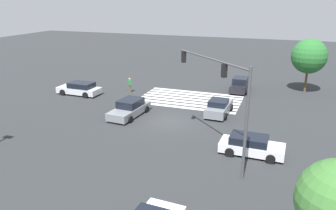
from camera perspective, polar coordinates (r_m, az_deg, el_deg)
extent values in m
plane|color=#2B2D30|center=(28.82, 0.00, -2.80)|extent=(128.88, 128.88, 0.00)
cube|color=silver|center=(37.63, 5.06, 2.22)|extent=(10.64, 0.60, 0.01)
cube|color=silver|center=(36.74, 4.67, 1.83)|extent=(10.64, 0.60, 0.01)
cube|color=silver|center=(35.87, 4.26, 1.43)|extent=(10.64, 0.60, 0.01)
cube|color=silver|center=(34.99, 3.84, 1.01)|extent=(10.64, 0.60, 0.01)
cube|color=silver|center=(34.12, 3.39, 0.56)|extent=(10.64, 0.60, 0.01)
cube|color=silver|center=(33.25, 2.92, 0.10)|extent=(10.64, 0.60, 0.01)
cube|color=silver|center=(32.39, 2.42, -0.40)|extent=(10.64, 0.60, 0.01)
cylinder|color=#47474C|center=(19.21, 13.46, -3.45)|extent=(0.18, 0.18, 6.83)
cylinder|color=#47474C|center=(21.56, 7.36, 8.02)|extent=(5.86, 5.86, 0.12)
cube|color=black|center=(20.31, 9.76, 5.93)|extent=(0.40, 0.40, 0.84)
sphere|color=red|center=(20.44, 9.51, 6.02)|extent=(0.16, 0.16, 0.16)
cube|color=black|center=(24.77, 2.76, 8.37)|extent=(0.40, 0.40, 0.84)
sphere|color=gold|center=(24.91, 2.58, 8.43)|extent=(0.16, 0.16, 0.16)
cube|color=gray|center=(30.72, 8.87, -0.55)|extent=(1.89, 4.39, 0.78)
cube|color=black|center=(30.19, 8.78, 0.42)|extent=(1.64, 1.89, 0.52)
cylinder|color=black|center=(32.24, 7.84, -0.05)|extent=(0.24, 0.65, 0.64)
cylinder|color=black|center=(31.89, 10.98, -0.43)|extent=(0.24, 0.65, 0.64)
cylinder|color=black|center=(29.77, 6.57, -1.57)|extent=(0.24, 0.65, 0.64)
cylinder|color=black|center=(29.39, 9.96, -1.99)|extent=(0.24, 0.65, 0.64)
cube|color=silver|center=(23.49, 14.37, -7.20)|extent=(4.38, 1.91, 0.63)
cube|color=black|center=(23.28, 13.93, -5.85)|extent=(2.58, 1.69, 0.53)
cylinder|color=black|center=(24.33, 17.78, -7.06)|extent=(0.62, 0.23, 0.62)
cylinder|color=black|center=(22.65, 17.43, -8.98)|extent=(0.62, 0.23, 0.62)
cylinder|color=black|center=(24.56, 11.50, -6.28)|extent=(0.62, 0.23, 0.62)
cylinder|color=black|center=(22.89, 10.66, -8.11)|extent=(0.62, 0.23, 0.62)
cube|color=silver|center=(37.91, -15.23, 2.53)|extent=(4.85, 2.02, 0.63)
cube|color=black|center=(37.55, -14.86, 3.38)|extent=(2.71, 1.79, 0.59)
cylinder|color=black|center=(38.09, -17.89, 2.10)|extent=(0.66, 0.23, 0.66)
cylinder|color=black|center=(39.59, -16.13, 2.85)|extent=(0.66, 0.23, 0.66)
cylinder|color=black|center=(36.34, -14.20, 1.67)|extent=(0.66, 0.23, 0.66)
cylinder|color=black|center=(37.90, -12.51, 2.47)|extent=(0.66, 0.23, 0.66)
cube|color=gray|center=(30.11, -6.76, -0.97)|extent=(2.29, 4.97, 0.67)
cube|color=black|center=(30.11, -6.56, 0.38)|extent=(1.91, 2.44, 0.67)
cylinder|color=black|center=(28.50, -6.60, -2.52)|extent=(0.27, 0.62, 0.61)
cylinder|color=black|center=(29.51, -9.88, -1.94)|extent=(0.27, 0.62, 0.61)
cylinder|color=black|center=(30.94, -3.76, -0.74)|extent=(0.27, 0.62, 0.61)
cylinder|color=black|center=(31.88, -6.89, -0.26)|extent=(0.27, 0.62, 0.61)
cube|color=black|center=(38.92, 12.48, 3.28)|extent=(1.76, 4.76, 0.79)
cube|color=black|center=(38.39, 12.47, 4.21)|extent=(1.57, 2.11, 0.68)
cylinder|color=black|center=(40.51, 11.53, 3.58)|extent=(0.22, 0.70, 0.69)
cylinder|color=black|center=(40.30, 14.01, 3.33)|extent=(0.22, 0.70, 0.69)
cylinder|color=black|center=(37.70, 10.80, 2.53)|extent=(0.22, 0.70, 0.69)
cylinder|color=black|center=(37.47, 13.46, 2.25)|extent=(0.22, 0.70, 0.69)
cylinder|color=brown|center=(37.68, -6.52, 2.83)|extent=(0.14, 0.14, 0.82)
cylinder|color=brown|center=(37.63, -6.75, 2.81)|extent=(0.14, 0.14, 0.82)
cube|color=#337A42|center=(37.47, -6.67, 3.91)|extent=(0.41, 0.41, 0.65)
sphere|color=tan|center=(37.36, -6.70, 4.55)|extent=(0.22, 0.22, 0.22)
cylinder|color=brown|center=(40.50, 22.87, 3.81)|extent=(0.26, 0.26, 2.49)
sphere|color=#286B2D|center=(39.95, 23.38, 7.82)|extent=(3.87, 3.87, 3.87)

